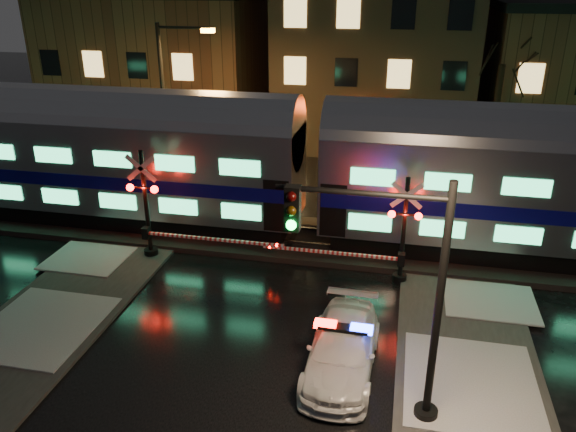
# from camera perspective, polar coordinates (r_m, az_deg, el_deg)

# --- Properties ---
(ground) EXTENTS (120.00, 120.00, 0.00)m
(ground) POSITION_cam_1_polar(r_m,az_deg,el_deg) (19.37, -2.39, -8.78)
(ground) COLOR black
(ground) RESTS_ON ground
(ballast) EXTENTS (90.00, 4.20, 0.24)m
(ballast) POSITION_cam_1_polar(r_m,az_deg,el_deg) (23.60, 0.60, -2.27)
(ballast) COLOR black
(ballast) RESTS_ON ground
(building_left) EXTENTS (14.00, 10.00, 9.00)m
(building_left) POSITION_cam_1_polar(r_m,az_deg,el_deg) (42.03, -12.64, 14.70)
(building_left) COLOR #543320
(building_left) RESTS_ON ground
(building_mid) EXTENTS (12.00, 11.00, 11.50)m
(building_mid) POSITION_cam_1_polar(r_m,az_deg,el_deg) (38.73, 9.08, 16.16)
(building_mid) COLOR brown
(building_mid) RESTS_ON ground
(train) EXTENTS (51.00, 3.12, 5.92)m
(train) POSITION_cam_1_polar(r_m,az_deg,el_deg) (22.28, 2.42, 5.18)
(train) COLOR black
(train) RESTS_ON ballast
(police_car) EXTENTS (1.94, 4.61, 1.49)m
(police_car) POSITION_cam_1_polar(r_m,az_deg,el_deg) (16.15, 5.54, -13.29)
(police_car) COLOR silver
(police_car) RESTS_ON ground
(crossing_signal_right) EXTENTS (5.68, 0.65, 4.02)m
(crossing_signal_right) POSITION_cam_1_polar(r_m,az_deg,el_deg) (20.12, 10.56, -2.51)
(crossing_signal_right) COLOR black
(crossing_signal_right) RESTS_ON ground
(crossing_signal_left) EXTENTS (6.17, 0.67, 4.37)m
(crossing_signal_left) POSITION_cam_1_polar(r_m,az_deg,el_deg) (22.04, -13.39, -0.01)
(crossing_signal_left) COLOR black
(crossing_signal_left) RESTS_ON ground
(traffic_light) EXTENTS (4.10, 0.72, 6.34)m
(traffic_light) POSITION_cam_1_polar(r_m,az_deg,el_deg) (13.30, 10.79, -8.36)
(traffic_light) COLOR black
(traffic_light) RESTS_ON ground
(streetlight) EXTENTS (2.80, 0.29, 8.36)m
(streetlight) POSITION_cam_1_polar(r_m,az_deg,el_deg) (27.81, -11.96, 11.38)
(streetlight) COLOR black
(streetlight) RESTS_ON ground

